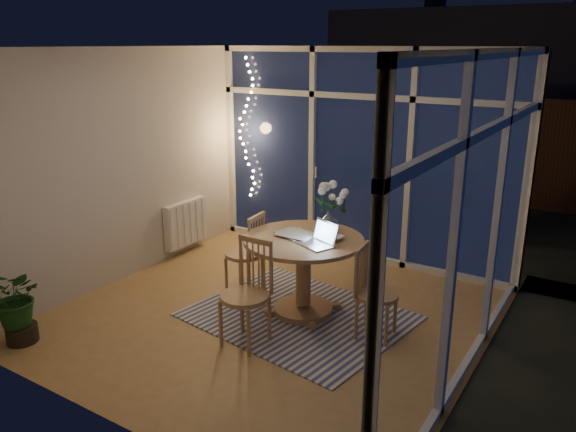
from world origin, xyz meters
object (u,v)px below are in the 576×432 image
(chair_right, at_px, (377,293))
(dining_table, at_px, (303,276))
(potted_plant, at_px, (18,304))
(chair_left, at_px, (244,252))
(flower_vase, at_px, (329,221))
(laptop, at_px, (316,233))
(chair_front, at_px, (245,294))

(chair_right, bearing_deg, dining_table, 79.89)
(potted_plant, bearing_deg, chair_right, 33.80)
(dining_table, distance_m, chair_left, 0.82)
(chair_left, height_order, flower_vase, flower_vase)
(chair_left, relative_size, potted_plant, 1.21)
(dining_table, xyz_separation_m, chair_right, (0.82, -0.06, 0.05))
(flower_vase, bearing_deg, laptop, -77.17)
(chair_left, xyz_separation_m, laptop, (1.02, -0.22, 0.47))
(dining_table, relative_size, chair_front, 1.19)
(chair_left, xyz_separation_m, chair_front, (0.69, -0.92, 0.04))
(chair_left, xyz_separation_m, flower_vase, (0.92, 0.21, 0.45))
(dining_table, height_order, chair_right, chair_right)
(dining_table, relative_size, laptop, 3.62)
(chair_right, height_order, laptop, laptop)
(chair_left, bearing_deg, flower_vase, 97.29)
(laptop, xyz_separation_m, potted_plant, (-2.09, -1.76, -0.55))
(chair_front, xyz_separation_m, flower_vase, (0.23, 1.13, 0.42))
(chair_right, bearing_deg, chair_front, 122.44)
(potted_plant, bearing_deg, dining_table, 44.76)
(chair_front, distance_m, laptop, 0.88)
(laptop, distance_m, flower_vase, 0.45)
(chair_front, bearing_deg, laptop, 65.32)
(laptop, xyz_separation_m, flower_vase, (-0.10, 0.44, -0.01))
(chair_left, height_order, laptop, laptop)
(chair_left, bearing_deg, laptop, 71.61)
(chair_right, xyz_separation_m, chair_front, (-0.95, -0.75, 0.05))
(chair_left, bearing_deg, chair_front, 30.95)
(chair_right, distance_m, chair_front, 1.21)
(chair_right, distance_m, laptop, 0.79)
(dining_table, relative_size, flower_vase, 5.63)
(chair_left, distance_m, chair_right, 1.64)
(chair_left, xyz_separation_m, potted_plant, (-1.08, -1.98, -0.08))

